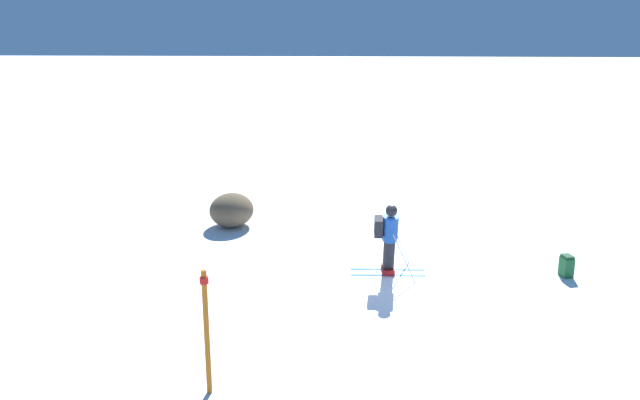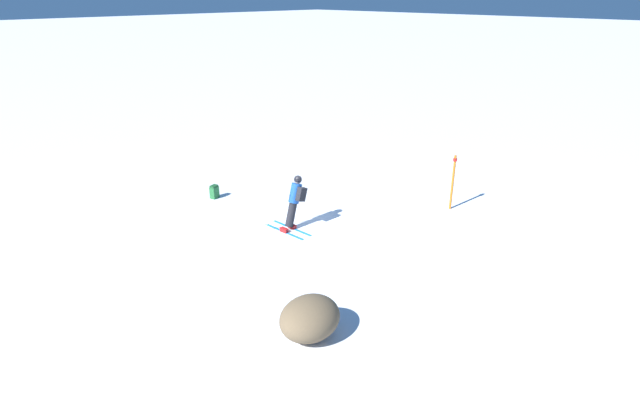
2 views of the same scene
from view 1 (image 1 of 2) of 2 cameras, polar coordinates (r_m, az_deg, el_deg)
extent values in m
plane|color=white|center=(14.01, 6.24, -7.25)|extent=(300.00, 300.00, 0.00)
cube|color=#1E7AC6|center=(14.25, 6.27, -6.84)|extent=(0.18, 1.69, 0.01)
cube|color=#1E7AC6|center=(14.58, 6.16, -6.31)|extent=(0.18, 1.69, 0.01)
cube|color=#B21919|center=(14.22, 6.27, -6.59)|extent=(0.16, 0.29, 0.12)
cube|color=#B21919|center=(14.56, 6.17, -6.07)|extent=(0.16, 0.29, 0.12)
cylinder|color=black|center=(14.10, 6.31, -4.91)|extent=(0.49, 0.29, 0.83)
cylinder|color=#194799|center=(13.69, 6.46, -2.55)|extent=(0.52, 0.37, 0.69)
sphere|color=tan|center=(13.45, 6.55, -1.06)|extent=(0.29, 0.24, 0.28)
sphere|color=black|center=(13.44, 6.55, -0.96)|extent=(0.34, 0.27, 0.32)
cube|color=black|center=(13.65, 5.38, -2.43)|extent=(0.41, 0.20, 0.50)
cylinder|color=#B7B7BC|center=(13.70, 7.71, -5.39)|extent=(0.06, 0.53, 1.10)
cylinder|color=#B7B7BC|center=(14.46, 7.40, -4.00)|extent=(0.83, 0.49, 1.23)
cube|color=#236633|center=(15.08, 21.60, -5.72)|extent=(0.35, 0.29, 0.44)
cube|color=#1A4C26|center=(15.00, 21.69, -4.82)|extent=(0.31, 0.26, 0.06)
ellipsoid|color=brown|center=(17.77, -8.08, -0.91)|extent=(1.44, 1.23, 0.94)
cylinder|color=orange|center=(9.56, -10.32, -11.88)|extent=(0.08, 0.08, 1.98)
cylinder|color=red|center=(9.22, -10.56, -7.21)|extent=(0.13, 0.13, 0.10)
camera|label=2|loc=(25.35, -20.73, 18.18)|focal=28.00mm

